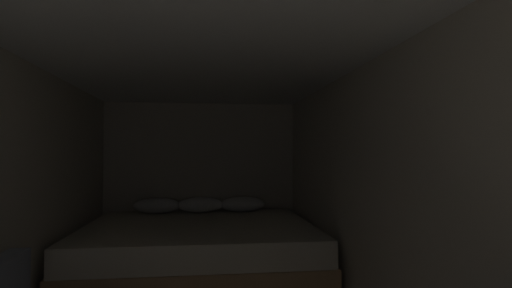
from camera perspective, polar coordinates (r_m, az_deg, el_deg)
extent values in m
cube|color=beige|center=(4.97, -7.93, -5.81)|extent=(2.41, 0.05, 2.02)
cube|color=beige|center=(2.59, 18.91, -9.67)|extent=(0.05, 5.26, 2.02)
cube|color=white|center=(2.40, -8.45, 14.53)|extent=(2.41, 5.26, 0.05)
cube|color=tan|center=(4.09, -8.12, -17.65)|extent=(2.19, 1.92, 0.49)
cube|color=beige|center=(4.00, -8.10, -12.78)|extent=(2.15, 1.88, 0.22)
ellipsoid|color=white|center=(4.75, -14.00, -8.55)|extent=(0.53, 0.31, 0.18)
ellipsoid|color=white|center=(4.74, -1.94, -8.61)|extent=(0.53, 0.31, 0.18)
ellipsoid|color=white|center=(4.72, -7.97, -8.63)|extent=(0.53, 0.31, 0.18)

